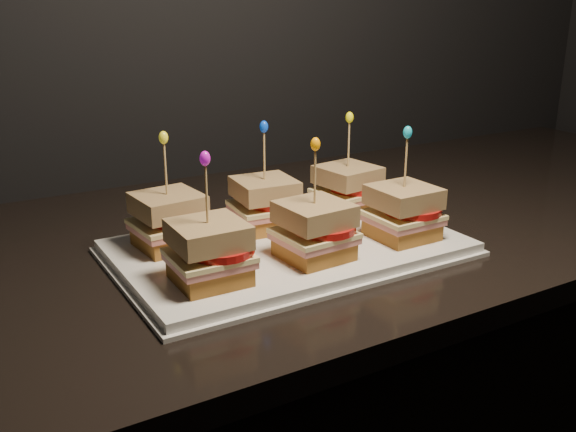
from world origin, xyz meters
TOP-DOWN VIEW (x-y plane):
  - granite_slab at (0.58, 1.65)m, footprint 2.72×0.71m
  - platter at (0.87, 1.55)m, footprint 0.45×0.28m
  - platter_rim at (0.87, 1.55)m, footprint 0.47×0.29m
  - sandwich_0_bread_bot at (0.72, 1.62)m, footprint 0.09×0.09m
  - sandwich_0_ham at (0.72, 1.62)m, footprint 0.09×0.09m
  - sandwich_0_cheese at (0.72, 1.62)m, footprint 0.10×0.09m
  - sandwich_0_tomato at (0.73, 1.61)m, footprint 0.08×0.08m
  - sandwich_0_bread_top at (0.72, 1.62)m, footprint 0.09×0.09m
  - sandwich_0_pick at (0.72, 1.62)m, footprint 0.00×0.00m
  - sandwich_0_frill at (0.72, 1.62)m, footprint 0.01×0.01m
  - sandwich_1_bread_bot at (0.87, 1.62)m, footprint 0.09×0.09m
  - sandwich_1_ham at (0.87, 1.62)m, footprint 0.09×0.09m
  - sandwich_1_cheese at (0.87, 1.62)m, footprint 0.10×0.09m
  - sandwich_1_tomato at (0.88, 1.61)m, footprint 0.08×0.08m
  - sandwich_1_bread_top at (0.87, 1.62)m, footprint 0.09×0.09m
  - sandwich_1_pick at (0.87, 1.62)m, footprint 0.00×0.00m
  - sandwich_1_frill at (0.87, 1.62)m, footprint 0.01×0.01m
  - sandwich_2_bread_bot at (1.01, 1.62)m, footprint 0.09×0.09m
  - sandwich_2_ham at (1.01, 1.62)m, footprint 0.10×0.10m
  - sandwich_2_cheese at (1.01, 1.62)m, footprint 0.10×0.10m
  - sandwich_2_tomato at (1.02, 1.61)m, footprint 0.08×0.08m
  - sandwich_2_bread_top at (1.01, 1.62)m, footprint 0.09×0.09m
  - sandwich_2_pick at (1.01, 1.62)m, footprint 0.00×0.00m
  - sandwich_2_frill at (1.01, 1.62)m, footprint 0.01×0.01m
  - sandwich_3_bread_bot at (0.72, 1.49)m, footprint 0.08×0.08m
  - sandwich_3_ham at (0.72, 1.49)m, footprint 0.09×0.09m
  - sandwich_3_cheese at (0.72, 1.49)m, footprint 0.09×0.09m
  - sandwich_3_tomato at (0.73, 1.48)m, footprint 0.08×0.08m
  - sandwich_3_bread_top at (0.72, 1.49)m, footprint 0.08×0.08m
  - sandwich_3_pick at (0.72, 1.49)m, footprint 0.00×0.00m
  - sandwich_3_frill at (0.72, 1.49)m, footprint 0.01×0.01m
  - sandwich_4_bread_bot at (0.87, 1.49)m, footprint 0.08×0.08m
  - sandwich_4_ham at (0.87, 1.49)m, footprint 0.09×0.09m
  - sandwich_4_cheese at (0.87, 1.49)m, footprint 0.09×0.09m
  - sandwich_4_tomato at (0.88, 1.48)m, footprint 0.08×0.08m
  - sandwich_4_bread_top at (0.87, 1.49)m, footprint 0.09×0.09m
  - sandwich_4_pick at (0.87, 1.49)m, footprint 0.00×0.00m
  - sandwich_4_frill at (0.87, 1.49)m, footprint 0.01×0.01m
  - sandwich_5_bread_bot at (1.01, 1.49)m, footprint 0.08×0.08m
  - sandwich_5_ham at (1.01, 1.49)m, footprint 0.09×0.09m
  - sandwich_5_cheese at (1.01, 1.49)m, footprint 0.09×0.09m
  - sandwich_5_tomato at (1.02, 1.48)m, footprint 0.08×0.08m
  - sandwich_5_bread_top at (1.01, 1.49)m, footprint 0.08×0.08m
  - sandwich_5_pick at (1.01, 1.49)m, footprint 0.00×0.00m
  - sandwich_5_frill at (1.01, 1.49)m, footprint 0.01×0.01m

SIDE VIEW (x-z plane):
  - granite_slab at x=0.58m, z-range 0.90..0.93m
  - platter_rim at x=0.87m, z-range 0.93..0.94m
  - platter at x=0.87m, z-range 0.93..0.95m
  - sandwich_0_bread_bot at x=0.72m, z-range 0.95..0.97m
  - sandwich_1_bread_bot at x=0.87m, z-range 0.95..0.97m
  - sandwich_2_bread_bot at x=1.01m, z-range 0.95..0.97m
  - sandwich_3_bread_bot at x=0.72m, z-range 0.95..0.97m
  - sandwich_4_bread_bot at x=0.87m, z-range 0.95..0.97m
  - sandwich_5_bread_bot at x=1.01m, z-range 0.95..0.97m
  - sandwich_0_ham at x=0.72m, z-range 0.97..0.98m
  - sandwich_1_ham at x=0.87m, z-range 0.97..0.98m
  - sandwich_2_ham at x=1.01m, z-range 0.97..0.98m
  - sandwich_3_ham at x=0.72m, z-range 0.97..0.98m
  - sandwich_4_ham at x=0.87m, z-range 0.97..0.98m
  - sandwich_5_ham at x=1.01m, z-range 0.97..0.98m
  - sandwich_0_cheese at x=0.72m, z-range 0.98..0.99m
  - sandwich_1_cheese at x=0.87m, z-range 0.98..0.99m
  - sandwich_2_cheese at x=1.01m, z-range 0.98..0.99m
  - sandwich_3_cheese at x=0.72m, z-range 0.98..0.99m
  - sandwich_4_cheese at x=0.87m, z-range 0.98..0.99m
  - sandwich_5_cheese at x=1.01m, z-range 0.98..0.99m
  - sandwich_0_tomato at x=0.73m, z-range 0.99..1.00m
  - sandwich_1_tomato at x=0.88m, z-range 0.99..1.00m
  - sandwich_2_tomato at x=1.02m, z-range 0.99..1.00m
  - sandwich_3_tomato at x=0.73m, z-range 0.99..1.00m
  - sandwich_4_tomato at x=0.88m, z-range 0.99..1.00m
  - sandwich_5_tomato at x=1.02m, z-range 0.99..1.00m
  - sandwich_0_bread_top at x=0.72m, z-range 1.00..1.03m
  - sandwich_1_bread_top at x=0.87m, z-range 1.00..1.03m
  - sandwich_2_bread_top at x=1.01m, z-range 1.00..1.03m
  - sandwich_3_bread_top at x=0.72m, z-range 1.00..1.03m
  - sandwich_4_bread_top at x=0.87m, z-range 1.00..1.03m
  - sandwich_5_bread_top at x=1.01m, z-range 1.00..1.03m
  - sandwich_0_pick at x=0.72m, z-range 1.01..1.10m
  - sandwich_1_pick at x=0.87m, z-range 1.01..1.10m
  - sandwich_2_pick at x=1.01m, z-range 1.01..1.10m
  - sandwich_3_pick at x=0.72m, z-range 1.01..1.10m
  - sandwich_4_pick at x=0.87m, z-range 1.01..1.10m
  - sandwich_5_pick at x=1.01m, z-range 1.01..1.10m
  - sandwich_0_frill at x=0.72m, z-range 1.09..1.11m
  - sandwich_1_frill at x=0.87m, z-range 1.09..1.11m
  - sandwich_2_frill at x=1.01m, z-range 1.09..1.11m
  - sandwich_3_frill at x=0.72m, z-range 1.09..1.11m
  - sandwich_4_frill at x=0.87m, z-range 1.09..1.11m
  - sandwich_5_frill at x=1.01m, z-range 1.09..1.11m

